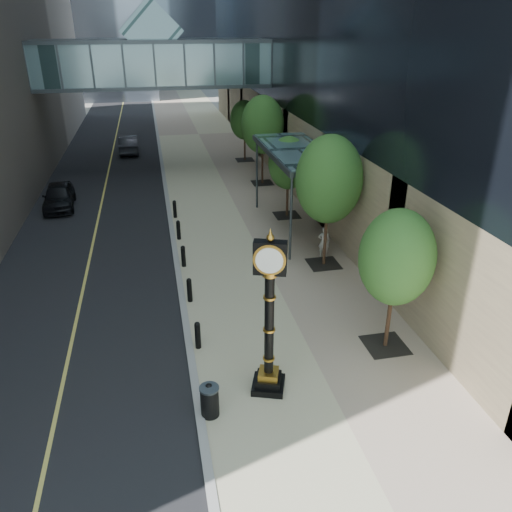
# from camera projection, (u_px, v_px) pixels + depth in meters

# --- Properties ---
(ground) EXTENTS (320.00, 320.00, 0.00)m
(ground) POSITION_uv_depth(u_px,v_px,m) (311.00, 425.00, 13.85)
(ground) COLOR gray
(ground) RESTS_ON ground
(road) EXTENTS (8.00, 180.00, 0.02)m
(road) POSITION_uv_depth(u_px,v_px,m) (116.00, 138.00, 47.96)
(road) COLOR black
(road) RESTS_ON ground
(sidewalk) EXTENTS (8.00, 180.00, 0.06)m
(sidewalk) POSITION_uv_depth(u_px,v_px,m) (199.00, 134.00, 49.44)
(sidewalk) COLOR #B3AB89
(sidewalk) RESTS_ON ground
(curb) EXTENTS (0.25, 180.00, 0.07)m
(curb) POSITION_uv_depth(u_px,v_px,m) (158.00, 136.00, 48.70)
(curb) COLOR gray
(curb) RESTS_ON ground
(skywalk) EXTENTS (17.00, 4.20, 5.80)m
(skywalk) POSITION_uv_depth(u_px,v_px,m) (154.00, 60.00, 34.80)
(skywalk) COLOR slate
(skywalk) RESTS_ON ground
(entrance_canopy) EXTENTS (3.00, 8.00, 4.38)m
(entrance_canopy) POSITION_uv_depth(u_px,v_px,m) (297.00, 152.00, 25.11)
(entrance_canopy) COLOR #383F44
(entrance_canopy) RESTS_ON ground
(bollard_row) EXTENTS (0.20, 16.20, 0.90)m
(bollard_row) POSITION_uv_depth(u_px,v_px,m) (186.00, 273.00, 21.10)
(bollard_row) COLOR black
(bollard_row) RESTS_ON sidewalk
(street_trees) EXTENTS (2.88, 28.34, 5.92)m
(street_trees) POSITION_uv_depth(u_px,v_px,m) (291.00, 155.00, 26.74)
(street_trees) COLOR black
(street_trees) RESTS_ON sidewalk
(street_clock) EXTENTS (1.21, 1.21, 5.07)m
(street_clock) POSITION_uv_depth(u_px,v_px,m) (269.00, 327.00, 14.23)
(street_clock) COLOR black
(street_clock) RESTS_ON sidewalk
(trash_bin) EXTENTS (0.59, 0.59, 0.90)m
(trash_bin) POSITION_uv_depth(u_px,v_px,m) (210.00, 402.00, 13.94)
(trash_bin) COLOR black
(trash_bin) RESTS_ON sidewalk
(pedestrian) EXTENTS (0.63, 0.50, 1.50)m
(pedestrian) POSITION_uv_depth(u_px,v_px,m) (324.00, 242.00, 23.36)
(pedestrian) COLOR #B8B2A8
(pedestrian) RESTS_ON sidewalk
(car_near) EXTENTS (1.99, 4.34, 1.44)m
(car_near) POSITION_uv_depth(u_px,v_px,m) (59.00, 196.00, 29.71)
(car_near) COLOR black
(car_near) RESTS_ON road
(car_far) EXTENTS (1.65, 4.46, 1.46)m
(car_far) POSITION_uv_depth(u_px,v_px,m) (129.00, 144.00, 42.27)
(car_far) COLOR black
(car_far) RESTS_ON road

